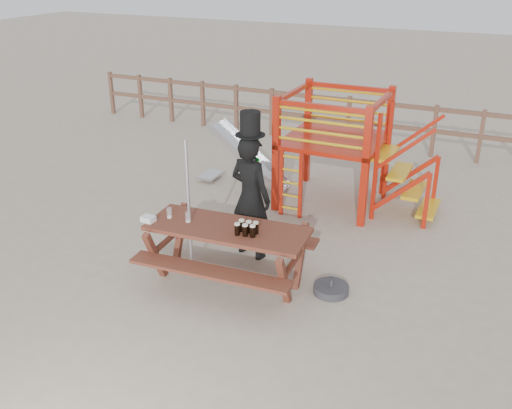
% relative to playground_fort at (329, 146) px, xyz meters
% --- Properties ---
extents(ground, '(60.00, 60.00, 0.00)m').
position_rel_playground_fort_xyz_m(ground, '(-0.12, -3.58, -1.07)').
color(ground, tan).
rests_on(ground, ground).
extents(back_fence, '(15.09, 0.09, 1.20)m').
position_rel_playground_fort_xyz_m(back_fence, '(-0.12, 3.42, -0.34)').
color(back_fence, brown).
rests_on(back_fence, ground).
extents(playground_fort, '(4.71, 1.84, 2.10)m').
position_rel_playground_fort_xyz_m(playground_fort, '(0.00, 0.00, 0.00)').
color(playground_fort, '#AD1C0B').
rests_on(playground_fort, ground).
extents(picnic_table, '(2.34, 1.69, 0.87)m').
position_rel_playground_fort_xyz_m(picnic_table, '(-0.36, -3.36, -0.53)').
color(picnic_table, brown).
rests_on(picnic_table, ground).
extents(man_with_hat, '(0.79, 0.62, 2.27)m').
position_rel_playground_fort_xyz_m(man_with_hat, '(-0.42, -2.48, -0.05)').
color(man_with_hat, black).
rests_on(man_with_hat, ground).
extents(metal_pole, '(0.05, 0.05, 2.06)m').
position_rel_playground_fort_xyz_m(metal_pole, '(-0.92, -3.42, -0.04)').
color(metal_pole, '#B2B2B7').
rests_on(metal_pole, ground).
extents(parasol_base, '(0.49, 0.49, 0.21)m').
position_rel_playground_fort_xyz_m(parasol_base, '(1.07, -3.02, -1.01)').
color(parasol_base, '#323337').
rests_on(parasol_base, ground).
extents(paper_bag, '(0.19, 0.15, 0.08)m').
position_rel_playground_fort_xyz_m(paper_bag, '(-1.44, -3.66, -0.17)').
color(paper_bag, white).
rests_on(paper_bag, picnic_table).
extents(stout_pints, '(0.29, 0.21, 0.17)m').
position_rel_playground_fort_xyz_m(stout_pints, '(-0.02, -3.43, -0.12)').
color(stout_pints, black).
rests_on(stout_pints, picnic_table).
extents(empty_glasses, '(0.39, 0.08, 0.15)m').
position_rel_playground_fort_xyz_m(empty_glasses, '(-1.09, -3.44, -0.14)').
color(empty_glasses, silver).
rests_on(empty_glasses, picnic_table).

